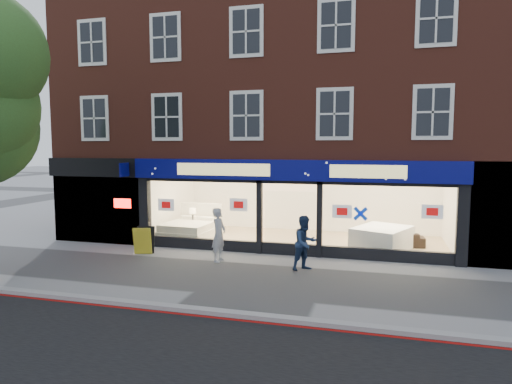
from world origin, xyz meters
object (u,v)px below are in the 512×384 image
at_px(display_bed, 191,229).
at_px(mattress_stack, 382,238).
at_px(sofa, 399,239).
at_px(a_board, 144,240).
at_px(pedestrian_grey, 219,235).
at_px(pedestrian_blue, 305,243).

distance_m(display_bed, mattress_stack, 7.39).
distance_m(mattress_stack, sofa, 0.99).
height_order(sofa, a_board, a_board).
height_order(sofa, pedestrian_grey, pedestrian_grey).
bearing_deg(pedestrian_blue, sofa, 5.06).
xyz_separation_m(display_bed, pedestrian_grey, (2.25, -2.87, 0.42)).
relative_size(sofa, pedestrian_grey, 1.02).
bearing_deg(pedestrian_grey, pedestrian_blue, -91.34).
height_order(display_bed, pedestrian_blue, pedestrian_blue).
height_order(display_bed, mattress_stack, display_bed).
xyz_separation_m(display_bed, pedestrian_blue, (5.14, -3.19, 0.38)).
relative_size(display_bed, mattress_stack, 0.94).
xyz_separation_m(display_bed, sofa, (7.99, 0.62, -0.10)).
distance_m(display_bed, pedestrian_grey, 3.67).
bearing_deg(pedestrian_grey, a_board, 90.44).
relative_size(display_bed, pedestrian_blue, 1.42).
bearing_deg(a_board, sofa, 5.95).
bearing_deg(a_board, pedestrian_blue, -20.27).
bearing_deg(mattress_stack, pedestrian_grey, -152.16).
bearing_deg(display_bed, sofa, 8.07).
distance_m(display_bed, sofa, 8.02).
relative_size(mattress_stack, a_board, 2.60).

